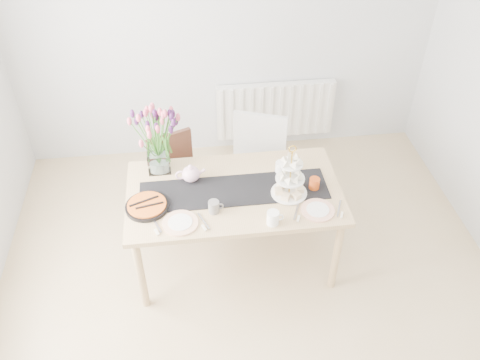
{
  "coord_description": "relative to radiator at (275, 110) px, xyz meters",
  "views": [
    {
      "loc": [
        -0.4,
        -2.15,
        3.26
      ],
      "look_at": [
        -0.06,
        0.62,
        0.89
      ],
      "focal_mm": 38.0,
      "sensor_mm": 36.0,
      "label": 1
    }
  ],
  "objects": [
    {
      "name": "dining_table",
      "position": [
        -0.6,
        -1.52,
        0.22
      ],
      "size": [
        1.6,
        0.9,
        0.75
      ],
      "color": "tan",
      "rests_on": "ground"
    },
    {
      "name": "mug_grey",
      "position": [
        -0.76,
        -1.73,
        0.35
      ],
      "size": [
        0.08,
        0.08,
        0.09
      ],
      "primitive_type": "cylinder",
      "rotation": [
        0.0,
        0.0,
        -0.01
      ],
      "color": "slate",
      "rests_on": "dining_table"
    },
    {
      "name": "chair_brown",
      "position": [
        -1.03,
        -0.9,
        0.01
      ],
      "size": [
        0.52,
        0.52,
        0.8
      ],
      "rotation": [
        0.0,
        0.0,
        0.38
      ],
      "color": "#371B14",
      "rests_on": "ground"
    },
    {
      "name": "cream_jug",
      "position": [
        -0.21,
        -1.35,
        0.35
      ],
      "size": [
        0.1,
        0.1,
        0.09
      ],
      "primitive_type": "cylinder",
      "rotation": [
        0.0,
        0.0,
        -0.08
      ],
      "color": "white",
      "rests_on": "dining_table"
    },
    {
      "name": "tart_tin",
      "position": [
        -1.24,
        -1.63,
        0.32
      ],
      "size": [
        0.31,
        0.31,
        0.04
      ],
      "rotation": [
        0.0,
        0.0,
        -0.05
      ],
      "color": "black",
      "rests_on": "dining_table"
    },
    {
      "name": "mug_white",
      "position": [
        -0.37,
        -1.89,
        0.35
      ],
      "size": [
        0.09,
        0.09,
        0.1
      ],
      "primitive_type": "cylinder",
      "rotation": [
        0.0,
        0.0,
        -0.01
      ],
      "color": "white",
      "rests_on": "dining_table"
    },
    {
      "name": "table_runner",
      "position": [
        -0.6,
        -1.52,
        0.3
      ],
      "size": [
        1.4,
        0.35,
        0.01
      ],
      "primitive_type": "cube",
      "color": "black",
      "rests_on": "dining_table"
    },
    {
      "name": "chair_white",
      "position": [
        -0.33,
        -0.92,
        0.1
      ],
      "size": [
        0.59,
        0.59,
        0.94
      ],
      "rotation": [
        0.0,
        0.0,
        -0.35
      ],
      "color": "silver",
      "rests_on": "ground"
    },
    {
      "name": "plate_right",
      "position": [
        -0.03,
        -1.81,
        0.31
      ],
      "size": [
        0.32,
        0.32,
        0.01
      ],
      "primitive_type": "cylinder",
      "rotation": [
        0.0,
        0.0,
        -0.4
      ],
      "color": "white",
      "rests_on": "dining_table"
    },
    {
      "name": "radiator",
      "position": [
        0.0,
        0.0,
        0.0
      ],
      "size": [
        1.2,
        0.08,
        0.6
      ],
      "primitive_type": "cube",
      "color": "white",
      "rests_on": "room_shell"
    },
    {
      "name": "plate_left",
      "position": [
        -1.01,
        -1.82,
        0.31
      ],
      "size": [
        0.33,
        0.33,
        0.01
      ],
      "primitive_type": "cylinder",
      "rotation": [
        0.0,
        0.0,
        0.38
      ],
      "color": "white",
      "rests_on": "dining_table"
    },
    {
      "name": "tulip_vase",
      "position": [
        -1.14,
        -1.19,
        0.64
      ],
      "size": [
        0.63,
        0.63,
        0.53
      ],
      "rotation": [
        0.0,
        0.0,
        0.44
      ],
      "color": "silver",
      "rests_on": "dining_table"
    },
    {
      "name": "teapot",
      "position": [
        -0.91,
        -1.37,
        0.37
      ],
      "size": [
        0.23,
        0.19,
        0.14
      ],
      "primitive_type": null,
      "rotation": [
        0.0,
        0.0,
        0.04
      ],
      "color": "white",
      "rests_on": "dining_table"
    },
    {
      "name": "room_shell",
      "position": [
        -0.5,
        -2.19,
        0.85
      ],
      "size": [
        4.5,
        4.5,
        4.5
      ],
      "color": "tan",
      "rests_on": "ground"
    },
    {
      "name": "mug_orange",
      "position": [
        0.0,
        -1.57,
        0.35
      ],
      "size": [
        0.11,
        0.11,
        0.09
      ],
      "primitive_type": "cylinder",
      "rotation": [
        0.0,
        0.0,
        0.99
      ],
      "color": "#D14D17",
      "rests_on": "dining_table"
    },
    {
      "name": "cake_stand",
      "position": [
        -0.2,
        -1.61,
        0.41
      ],
      "size": [
        0.27,
        0.27,
        0.39
      ],
      "rotation": [
        0.0,
        0.0,
        0.2
      ],
      "color": "gold",
      "rests_on": "dining_table"
    }
  ]
}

